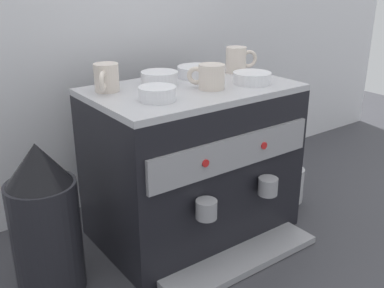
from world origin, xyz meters
name	(u,v)px	position (x,y,z in m)	size (l,w,h in m)	color
ground_plane	(192,228)	(0.00, 0.00, 0.00)	(4.00, 4.00, 0.00)	#38383D
tiled_backsplash_wall	(131,61)	(0.00, 0.35, 0.48)	(2.80, 0.03, 0.97)	silver
espresso_machine	(193,163)	(0.00, 0.00, 0.23)	(0.58, 0.48, 0.46)	black
ceramic_cup_0	(210,77)	(0.02, -0.05, 0.50)	(0.09, 0.10, 0.07)	beige
ceramic_cup_1	(237,60)	(0.23, 0.07, 0.51)	(0.11, 0.07, 0.08)	beige
ceramic_cup_2	(106,78)	(-0.22, 0.09, 0.50)	(0.08, 0.10, 0.08)	beige
ceramic_bowl_0	(157,94)	(-0.16, -0.07, 0.48)	(0.10, 0.10, 0.04)	white
ceramic_bowl_1	(252,78)	(0.16, -0.07, 0.48)	(0.11, 0.11, 0.03)	white
ceramic_bowl_2	(159,79)	(-0.06, 0.07, 0.48)	(0.11, 0.11, 0.04)	white
ceramic_bowl_3	(198,72)	(0.09, 0.09, 0.48)	(0.13, 0.13, 0.03)	white
coffee_grinder	(45,222)	(-0.46, -0.02, 0.19)	(0.17, 0.17, 0.40)	black
milk_pitcher	(290,185)	(0.39, -0.06, 0.06)	(0.09, 0.09, 0.12)	#B7B7BC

